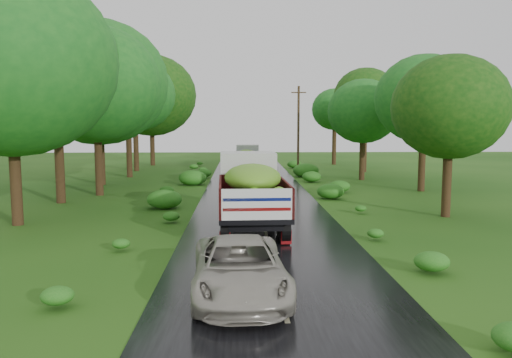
{
  "coord_description": "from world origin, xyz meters",
  "views": [
    {
      "loc": [
        -1.02,
        -15.12,
        4.31
      ],
      "look_at": [
        -0.25,
        8.26,
        1.7
      ],
      "focal_mm": 35.0,
      "sensor_mm": 36.0,
      "label": 1
    }
  ],
  "objects_px": {
    "truck_near": "(250,187)",
    "car": "(240,268)",
    "truck_far": "(247,158)",
    "utility_pole": "(298,128)"
  },
  "relations": [
    {
      "from": "truck_near",
      "to": "car",
      "type": "xyz_separation_m",
      "value": [
        -0.45,
        -8.36,
        -0.99
      ]
    },
    {
      "from": "car",
      "to": "utility_pole",
      "type": "xyz_separation_m",
      "value": [
        5.28,
        32.58,
        3.21
      ]
    },
    {
      "from": "truck_far",
      "to": "utility_pole",
      "type": "distance_m",
      "value": 5.48
    },
    {
      "from": "truck_far",
      "to": "car",
      "type": "relative_size",
      "value": 1.16
    },
    {
      "from": "utility_pole",
      "to": "truck_far",
      "type": "bearing_deg",
      "value": -158.32
    },
    {
      "from": "truck_far",
      "to": "utility_pole",
      "type": "bearing_deg",
      "value": 19.85
    },
    {
      "from": "truck_far",
      "to": "car",
      "type": "xyz_separation_m",
      "value": [
        -0.65,
        -31.19,
        -0.64
      ]
    },
    {
      "from": "truck_near",
      "to": "car",
      "type": "bearing_deg",
      "value": -95.06
    },
    {
      "from": "utility_pole",
      "to": "truck_near",
      "type": "bearing_deg",
      "value": -96.3
    },
    {
      "from": "truck_far",
      "to": "truck_near",
      "type": "bearing_deg",
      "value": -87.35
    }
  ]
}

